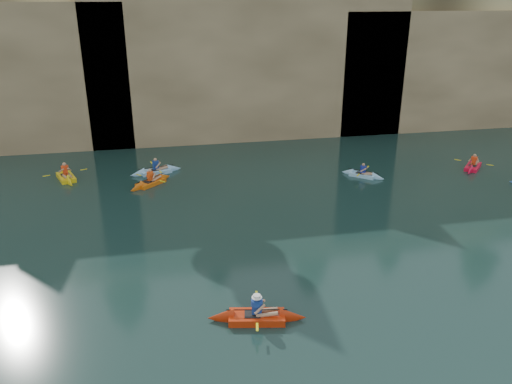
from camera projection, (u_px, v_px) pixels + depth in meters
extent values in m
plane|color=black|center=(316.00, 298.00, 18.68)|extent=(160.00, 160.00, 0.00)
cube|color=tan|center=(213.00, 51.00, 43.81)|extent=(70.00, 16.00, 12.00)
cube|color=tan|center=(251.00, 64.00, 37.55)|extent=(24.00, 2.40, 11.40)
cube|color=tan|center=(486.00, 68.00, 41.58)|extent=(26.00, 2.40, 9.84)
cube|color=black|center=(175.00, 124.00, 37.34)|extent=(3.50, 1.00, 3.20)
cube|color=black|center=(351.00, 107.00, 39.72)|extent=(5.00, 1.00, 4.50)
cube|color=red|center=(257.00, 317.00, 17.30)|extent=(2.77, 1.32, 0.30)
cone|color=red|center=(293.00, 317.00, 17.32)|extent=(1.07, 0.96, 0.79)
cone|color=red|center=(221.00, 317.00, 17.29)|extent=(1.07, 0.96, 0.79)
cube|color=black|center=(252.00, 314.00, 17.26)|extent=(0.63, 0.59, 0.04)
cube|color=navy|center=(257.00, 307.00, 17.15)|extent=(0.38, 0.28, 0.50)
sphere|color=tan|center=(257.00, 298.00, 17.02)|extent=(0.21, 0.21, 0.21)
cylinder|color=black|center=(257.00, 310.00, 17.20)|extent=(2.09, 0.44, 0.04)
cube|color=yellow|center=(256.00, 294.00, 18.09)|extent=(0.16, 0.43, 0.02)
cube|color=yellow|center=(257.00, 327.00, 16.30)|extent=(0.16, 0.43, 0.02)
cylinder|color=white|center=(257.00, 297.00, 17.00)|extent=(0.36, 0.36, 0.10)
cube|color=#E2600E|center=(151.00, 182.00, 29.78)|extent=(2.35, 2.28, 0.27)
cone|color=#E2600E|center=(165.00, 177.00, 30.68)|extent=(1.15, 1.15, 0.75)
cone|color=#E2600E|center=(136.00, 188.00, 28.89)|extent=(1.15, 1.15, 0.75)
cube|color=black|center=(149.00, 181.00, 29.63)|extent=(0.72, 0.72, 0.04)
cube|color=#F24D14|center=(150.00, 176.00, 29.64)|extent=(0.40, 0.39, 0.50)
sphere|color=tan|center=(150.00, 171.00, 29.51)|extent=(0.21, 0.21, 0.21)
cylinder|color=black|center=(150.00, 178.00, 29.68)|extent=(1.63, 1.54, 0.04)
cube|color=yellow|center=(139.00, 175.00, 30.22)|extent=(0.35, 0.36, 0.02)
cube|color=yellow|center=(163.00, 181.00, 29.15)|extent=(0.35, 0.36, 0.02)
cube|color=#94CFF9|center=(363.00, 175.00, 31.10)|extent=(2.05, 1.95, 0.24)
cone|color=#94CFF9|center=(378.00, 178.00, 30.62)|extent=(1.00, 1.00, 0.66)
cone|color=#94CFF9|center=(347.00, 172.00, 31.58)|extent=(1.00, 1.00, 0.66)
cube|color=black|center=(360.00, 173.00, 31.14)|extent=(0.69, 0.68, 0.04)
cube|color=navy|center=(363.00, 170.00, 30.97)|extent=(0.35, 0.35, 0.44)
sphere|color=tan|center=(364.00, 165.00, 30.86)|extent=(0.19, 0.19, 0.19)
cylinder|color=black|center=(363.00, 171.00, 31.01)|extent=(1.47, 1.34, 0.04)
cube|color=yellow|center=(368.00, 167.00, 31.71)|extent=(0.34, 0.36, 0.02)
cube|color=yellow|center=(358.00, 175.00, 30.30)|extent=(0.34, 0.36, 0.02)
cube|color=red|center=(473.00, 166.00, 32.58)|extent=(2.32, 2.37, 0.27)
cone|color=red|center=(476.00, 162.00, 33.53)|extent=(1.16, 1.16, 0.74)
cone|color=red|center=(469.00, 172.00, 31.64)|extent=(1.16, 1.16, 0.74)
cube|color=black|center=(473.00, 166.00, 32.43)|extent=(0.71, 0.72, 0.04)
cube|color=red|center=(474.00, 161.00, 32.44)|extent=(0.39, 0.39, 0.49)
sphere|color=tan|center=(475.00, 156.00, 32.31)|extent=(0.21, 0.21, 0.21)
cylinder|color=black|center=(474.00, 162.00, 32.48)|extent=(1.53, 1.60, 0.04)
cube|color=yellow|center=(458.00, 160.00, 32.97)|extent=(0.36, 0.35, 0.02)
cube|color=yellow|center=(490.00, 165.00, 31.99)|extent=(0.36, 0.35, 0.02)
cube|color=yellow|center=(66.00, 177.00, 30.64)|extent=(1.66, 2.66, 0.30)
cone|color=yellow|center=(70.00, 183.00, 29.70)|extent=(1.07, 1.11, 0.81)
cone|color=yellow|center=(62.00, 172.00, 31.58)|extent=(1.07, 1.11, 0.81)
cube|color=black|center=(65.00, 175.00, 30.71)|extent=(0.66, 0.69, 0.04)
cube|color=#F33F14|center=(65.00, 170.00, 30.48)|extent=(0.35, 0.43, 0.54)
sphere|color=tan|center=(64.00, 164.00, 30.34)|extent=(0.23, 0.23, 0.23)
cylinder|color=black|center=(65.00, 173.00, 30.53)|extent=(0.85, 2.27, 0.04)
cube|color=yellow|center=(84.00, 170.00, 31.07)|extent=(0.42, 0.22, 0.02)
cube|color=yellow|center=(46.00, 176.00, 30.00)|extent=(0.42, 0.22, 0.02)
cube|color=#94CDF8|center=(156.00, 171.00, 31.67)|extent=(2.68, 1.43, 0.28)
cone|color=#94CDF8|center=(174.00, 168.00, 32.17)|extent=(1.07, 0.97, 0.76)
cone|color=#94CDF8|center=(137.00, 174.00, 31.17)|extent=(1.07, 0.97, 0.76)
cube|color=black|center=(154.00, 170.00, 31.57)|extent=(0.65, 0.60, 0.04)
cube|color=navy|center=(156.00, 165.00, 31.53)|extent=(0.39, 0.31, 0.51)
sphere|color=tan|center=(155.00, 160.00, 31.39)|extent=(0.21, 0.21, 0.21)
cylinder|color=black|center=(156.00, 167.00, 31.57)|extent=(2.19, 0.62, 0.04)
cube|color=yellow|center=(151.00, 163.00, 32.43)|extent=(0.19, 0.43, 0.02)
cube|color=yellow|center=(160.00, 172.00, 30.71)|extent=(0.19, 0.43, 0.02)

